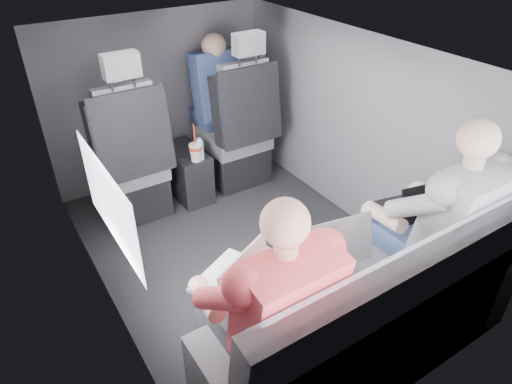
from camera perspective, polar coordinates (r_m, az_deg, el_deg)
floor at (r=3.13m, az=-1.29°, el=-7.61°), size 2.60×2.60×0.00m
ceiling at (r=2.48m, az=-1.68°, el=16.95°), size 2.60×2.60×0.00m
panel_left at (r=2.47m, az=-19.57°, el=-2.57°), size 0.02×2.60×1.35m
panel_right at (r=3.24m, az=12.31°, el=7.41°), size 0.02×2.60×1.35m
panel_front at (r=3.80m, az=-12.00°, el=11.28°), size 1.80×0.02×1.35m
panel_back at (r=1.97m, az=19.35°, el=-12.79°), size 1.80×0.02×1.35m
side_window at (r=2.10m, az=-17.91°, el=-1.41°), size 0.02×0.75×0.42m
seatbelt at (r=3.42m, az=-0.96°, el=11.75°), size 0.35×0.11×0.59m
front_seat_left at (r=3.39m, az=-15.46°, el=2.91°), size 0.52×0.58×1.26m
front_seat_right at (r=3.71m, az=-2.30°, el=6.76°), size 0.52×0.58×1.26m
center_console at (r=3.65m, az=-8.62°, el=2.42°), size 0.24×0.48×0.41m
rear_bench at (r=2.33m, az=13.11°, el=-15.87°), size 1.60×0.57×0.92m
soda_cup at (r=3.36m, az=-7.55°, el=5.01°), size 0.10×0.10×0.29m
water_bottle at (r=3.38m, az=-7.05°, el=5.28°), size 0.06×0.06×0.17m
laptop_white at (r=2.02m, az=-2.50°, el=-10.71°), size 0.40×0.43×0.25m
laptop_silver at (r=2.21m, az=8.47°, el=-6.66°), size 0.38×0.37×0.25m
laptop_black at (r=2.60m, az=18.80°, el=-1.65°), size 0.33×0.32×0.22m
passenger_rear_left at (r=1.91m, az=1.26°, el=-14.37°), size 0.49×0.61×1.21m
passenger_rear_right at (r=2.49m, az=21.29°, el=-3.71°), size 0.52×0.63×1.25m
passenger_front_right at (r=3.76m, az=-5.02°, el=12.76°), size 0.38×0.38×0.74m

